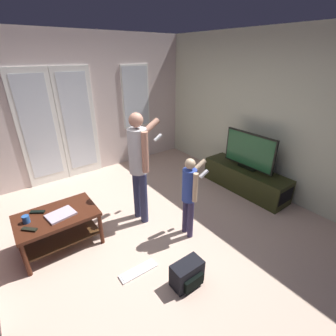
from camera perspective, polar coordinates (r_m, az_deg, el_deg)
The scene contains 14 objects.
ground_plane at distance 3.35m, azimuth -8.07°, elevation -17.13°, with size 5.27×4.95×0.02m, color #CFAE99.
wall_back_with_doors at distance 4.89m, azimuth -23.22°, elevation 12.25°, with size 5.27×0.09×2.66m.
wall_right_plain at distance 4.42m, azimuth 22.27°, elevation 11.47°, with size 0.06×4.95×2.63m.
coffee_table at distance 3.35m, azimuth -24.58°, elevation -11.77°, with size 0.93×0.61×0.48m.
tv_stand at distance 4.52m, azimuth 17.80°, elevation -2.55°, with size 0.47×1.54×0.43m.
flat_screen_tv at distance 4.30m, azimuth 18.70°, elevation 3.79°, with size 0.08×0.95×0.64m.
person_adult at distance 3.26m, azimuth -6.85°, elevation 1.98°, with size 0.66×0.46×1.59m.
person_child at distance 3.07m, azimuth 5.16°, elevation -5.45°, with size 0.50×0.30×1.12m.
backpack at distance 2.79m, azimuth 4.62°, elevation -23.76°, with size 0.34×0.23×0.28m.
loose_keyboard at distance 3.00m, azimuth -7.05°, elevation -23.01°, with size 0.44×0.14×0.02m.
laptop_closed at distance 3.22m, azimuth -24.06°, elevation -10.04°, with size 0.31×0.23×0.02m, color #BBA8BA.
cup_near_edge at distance 3.26m, azimuth -30.59°, elevation -10.41°, with size 0.08×0.08×0.09m, color #2755A1.
tv_remote_black at distance 3.40m, azimuth -28.52°, elevation -9.13°, with size 0.17×0.05×0.02m, color black.
dvd_remote_slim at distance 3.14m, azimuth -29.99°, elevation -12.47°, with size 0.17×0.05×0.02m, color black.
Camera 1 is at (-1.10, -2.22, 2.25)m, focal length 25.74 mm.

